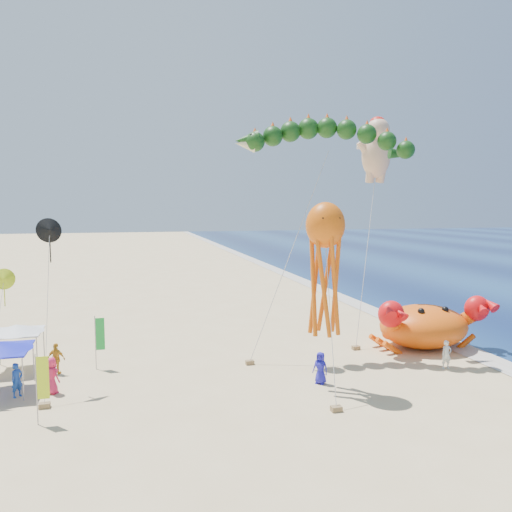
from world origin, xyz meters
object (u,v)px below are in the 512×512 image
(cherub_kite, at_px, (377,148))
(canopy_white, at_px, (17,329))
(dragon_kite, at_px, (326,143))
(octopus_kite, at_px, (325,258))
(crab_inflatable, at_px, (425,325))

(cherub_kite, bearing_deg, canopy_white, -175.22)
(dragon_kite, height_order, octopus_kite, dragon_kite)
(octopus_kite, bearing_deg, canopy_white, 155.85)
(dragon_kite, bearing_deg, cherub_kite, 32.17)
(dragon_kite, relative_size, cherub_kite, 0.93)
(cherub_kite, relative_size, octopus_kite, 1.63)
(cherub_kite, xyz_separation_m, octopus_kite, (-7.72, -9.25, -6.82))
(crab_inflatable, xyz_separation_m, canopy_white, (-25.67, 1.97, 0.85))
(octopus_kite, height_order, canopy_white, octopus_kite)
(crab_inflatable, xyz_separation_m, octopus_kite, (-9.49, -5.29, 5.29))
(dragon_kite, distance_m, cherub_kite, 6.22)
(crab_inflatable, xyz_separation_m, cherub_kite, (-1.77, 3.97, 12.11))
(octopus_kite, bearing_deg, crab_inflatable, 29.12)
(cherub_kite, bearing_deg, octopus_kite, -129.83)
(dragon_kite, height_order, cherub_kite, cherub_kite)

